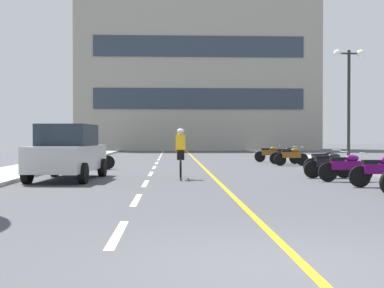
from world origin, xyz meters
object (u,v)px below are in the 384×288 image
Objects in this scene: cyclist_rider at (181,153)px; motorcycle_6 at (324,161)px; motorcycle_7 at (95,158)px; parked_car_near at (68,152)px; motorcycle_4 at (346,167)px; motorcycle_9 at (285,155)px; street_lamp_mid at (349,81)px; motorcycle_8 at (291,156)px; motorcycle_10 at (270,154)px; motorcycle_3 at (380,170)px; motorcycle_5 at (329,164)px.

motorcycle_6 is at bearing 21.68° from cyclist_rider.
parked_car_near is at bearing -90.96° from motorcycle_7.
motorcycle_4 is 10.39m from motorcycle_9.
motorcycle_6 and motorcycle_7 have the same top height.
parked_car_near is 5.32m from motorcycle_7.
parked_car_near is 2.53× the size of motorcycle_4.
street_lamp_mid reaches higher than motorcycle_8.
cyclist_rider is at bearing 166.96° from motorcycle_4.
parked_car_near is 2.44× the size of cyclist_rider.
motorcycle_4 is 1.01× the size of motorcycle_10.
motorcycle_8 is 1.56m from motorcycle_9.
motorcycle_7 is at bearing -156.42° from motorcycle_9.
motorcycle_10 is 12.23m from cyclist_rider.
motorcycle_4 is at bearing 101.21° from motorcycle_3.
parked_car_near is at bearing -165.87° from motorcycle_6.
motorcycle_3 and motorcycle_7 have the same top height.
motorcycle_8 is (9.14, 2.45, 0.00)m from motorcycle_7.
cyclist_rider is (-5.58, -9.18, 0.41)m from motorcycle_9.
motorcycle_3 is 1.00× the size of motorcycle_5.
street_lamp_mid is 13.70m from parked_car_near.
motorcycle_5 is at bearing -102.55° from motorcycle_6.
motorcycle_4 is 1.00× the size of motorcycle_7.
parked_car_near is at bearing 162.89° from motorcycle_3.
motorcycle_5 is 9.99m from motorcycle_7.
motorcycle_3 is at bearing -89.77° from motorcycle_6.
motorcycle_8 is 0.96× the size of cyclist_rider.
motorcycle_7 is (-8.78, 6.37, 0.00)m from motorcycle_4.
motorcycle_4 is at bearing -109.87° from street_lamp_mid.
motorcycle_3 is 12.15m from motorcycle_9.
motorcycle_7 is (-9.14, 8.14, 0.00)m from motorcycle_3.
motorcycle_9 is (-2.35, 2.76, -3.52)m from street_lamp_mid.
street_lamp_mid is 3.19× the size of motorcycle_6.
cyclist_rider reaches higher than motorcycle_7.
motorcycle_5 is at bearing 2.33° from cyclist_rider.
cyclist_rider reaches higher than motorcycle_4.
motorcycle_3 and motorcycle_4 have the same top height.
motorcycle_7 is 0.96× the size of cyclist_rider.
motorcycle_10 is (8.86, 11.21, -0.44)m from parked_car_near.
cyclist_rider is (-5.50, -2.19, 0.41)m from motorcycle_6.
motorcycle_6 is at bearing -87.79° from motorcycle_10.
parked_car_near is 12.06m from motorcycle_8.
motorcycle_8 is (0.36, 8.82, 0.00)m from motorcycle_4.
motorcycle_10 is at bearing 89.48° from motorcycle_5.
motorcycle_8 is at bearing 40.01° from parked_car_near.
motorcycle_4 is 1.01× the size of motorcycle_9.
street_lamp_mid is 6.46m from motorcycle_10.
motorcycle_3 is 10.59m from motorcycle_8.
motorcycle_10 is (-0.42, 1.90, 0.00)m from motorcycle_9.
motorcycle_3 is 0.96× the size of cyclist_rider.
motorcycle_8 is (-2.40, 1.19, -3.52)m from street_lamp_mid.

